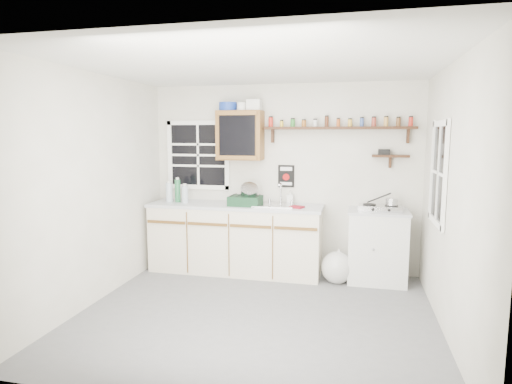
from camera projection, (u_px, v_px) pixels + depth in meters
The scene contains 18 objects.
room at pixel (256, 194), 4.24m from camera, with size 3.64×3.24×2.54m.
main_cabinet at pixel (235, 238), 5.73m from camera, with size 2.31×0.63×0.92m.
right_cabinet at pixel (377, 246), 5.34m from camera, with size 0.73×0.57×0.91m.
sink at pixel (275, 205), 5.55m from camera, with size 0.52×0.44×0.29m.
upper_cabinet at pixel (240, 135), 5.68m from camera, with size 0.60×0.32×0.65m.
upper_cabinet_clutter at pixel (238, 106), 5.63m from camera, with size 0.57×0.24×0.14m.
spice_shelf at pixel (338, 127), 5.44m from camera, with size 1.91×0.18×0.35m.
secondary_shelf at pixel (389, 155), 5.36m from camera, with size 0.45×0.16×0.24m.
warning_sign at pixel (286, 176), 5.75m from camera, with size 0.22×0.02×0.30m.
window_back at pixel (198, 155), 6.00m from camera, with size 0.93×0.03×0.98m.
window_right at pixel (439, 173), 4.34m from camera, with size 0.03×0.78×1.08m.
water_bottles at pixel (177, 192), 5.81m from camera, with size 0.31×0.12×0.34m.
dish_rack at pixel (247, 198), 5.56m from camera, with size 0.42×0.32×0.31m.
soap_bottle at pixel (290, 197), 5.71m from camera, with size 0.08×0.08×0.18m, color silver.
rag at pixel (297, 207), 5.38m from camera, with size 0.16×0.14×0.02m, color maroon.
hotplate at pixel (380, 208), 5.25m from camera, with size 0.53×0.30×0.08m.
saucepan at pixel (391, 202), 5.22m from camera, with size 0.36×0.17×0.16m.
trash_bag at pixel (337, 267), 5.32m from camera, with size 0.40×0.37×0.46m.
Camera 1 is at (0.95, -4.09, 1.84)m, focal length 30.00 mm.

